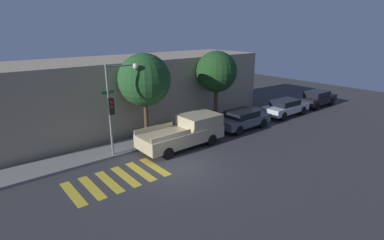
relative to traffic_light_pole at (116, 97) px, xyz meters
name	(u,v)px	position (x,y,z in m)	size (l,w,h in m)	color
ground_plane	(176,167)	(1.58, -3.37, -3.46)	(60.00, 60.00, 0.00)	#333335
sidewalk	(137,143)	(1.58, 0.86, -3.39)	(26.00, 2.06, 0.14)	slate
building_row	(105,95)	(1.58, 5.29, -0.96)	(26.00, 6.00, 5.00)	gray
crosswalk	(117,179)	(-1.44, -2.57, -3.46)	(4.76, 2.60, 0.00)	gold
traffic_light_pole	(116,97)	(0.00, 0.00, 0.00)	(2.27, 0.56, 5.29)	slate
pickup_truck	(186,132)	(3.87, -1.27, -2.52)	(5.43, 2.13, 1.85)	tan
sedan_near_corner	(242,119)	(9.16, -1.27, -2.70)	(4.25, 1.89, 1.39)	#4C5156
sedan_middle	(285,107)	(14.54, -1.27, -2.70)	(4.51, 1.78, 1.40)	#B7BABF
sedan_far_end	(317,98)	(19.60, -1.27, -2.68)	(4.38, 1.76, 1.45)	black
tree_near_corner	(144,80)	(2.49, 1.12, 0.55)	(3.32, 3.32, 5.68)	#42301E
tree_midblock	(216,72)	(8.71, 1.12, 0.51)	(3.08, 3.08, 5.53)	#4C3823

